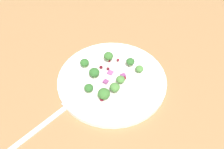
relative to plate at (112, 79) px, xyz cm
name	(u,v)px	position (x,y,z in cm)	size (l,w,h in cm)	color
ground_plane	(104,87)	(-0.52, -2.20, -1.86)	(180.00, 180.00, 2.00)	olive
plate	(112,79)	(0.00, 0.00, 0.00)	(27.46, 27.46, 1.70)	white
dressing_pool	(112,78)	(0.00, 0.00, 0.44)	(15.93, 15.93, 0.20)	white
broccoli_floret_0	(104,94)	(4.11, -5.30, 2.33)	(2.91, 2.91, 2.95)	#9EC684
broccoli_floret_1	(120,80)	(2.56, 0.68, 1.83)	(2.15, 2.15, 2.18)	#8EB77A
broccoli_floret_2	(84,63)	(-7.47, -3.34, 1.87)	(2.33, 2.33, 2.36)	#ADD18E
broccoli_floret_3	(94,73)	(-2.94, -3.30, 2.07)	(2.64, 2.64, 2.67)	#8EB77A
broccoli_floret_4	(139,69)	(2.42, 6.87, 1.61)	(2.05, 2.05, 2.08)	#8EB77A
broccoli_floret_5	(89,88)	(0.43, -7.09, 2.11)	(2.16, 2.16, 2.19)	#9EC684
broccoli_floret_6	(108,56)	(-5.47, 2.86, 2.31)	(2.47, 2.47, 2.50)	#9EC684
broccoli_floret_7	(130,62)	(-0.59, 6.24, 2.24)	(2.17, 2.17, 2.20)	#9EC684
broccoli_floret_8	(115,87)	(4.10, -2.04, 2.44)	(2.43, 2.43, 2.46)	#9EC684
cranberry_0	(101,67)	(-4.43, -0.29, 0.86)	(0.90, 0.90, 0.90)	#4C0A14
cranberry_1	(109,61)	(-5.08, 2.83, 0.90)	(0.72, 0.72, 0.72)	maroon
cranberry_2	(102,99)	(4.19, -6.01, 0.91)	(1.00, 1.00, 1.00)	maroon
cranberry_3	(118,60)	(-3.73, 4.66, 1.22)	(0.76, 0.76, 0.76)	maroon
cranberry_4	(108,69)	(-2.98, 0.89, 0.78)	(0.84, 0.84, 0.84)	#4C0A14
cranberry_5	(125,78)	(2.41, 2.12, 1.33)	(0.79, 0.79, 0.79)	maroon
cranberry_6	(104,93)	(3.08, -4.64, 1.04)	(0.73, 0.73, 0.73)	maroon
onion_bit_0	(110,73)	(-1.63, 0.62, 0.64)	(1.38, 1.40, 0.49)	#934C84
onion_bit_1	(132,61)	(-1.57, 7.63, 0.91)	(0.93, 1.33, 0.37)	#843D75
onion_bit_2	(123,75)	(1.19, 2.56, 0.94)	(1.09, 1.30, 0.38)	#843D75
onion_bit_3	(109,57)	(-6.43, 3.74, 0.55)	(0.82, 1.13, 0.41)	#934C84
onion_bit_4	(107,81)	(0.37, -1.93, 1.02)	(1.17, 1.19, 0.44)	#843D75
onion_bit_5	(108,94)	(3.76, -4.05, 0.84)	(0.96, 0.96, 0.59)	#934C84
fork	(50,120)	(0.96, -18.07, -0.61)	(5.03, 18.63, 0.50)	silver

